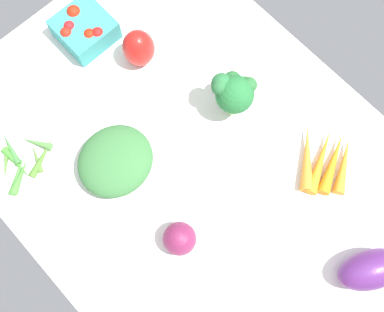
% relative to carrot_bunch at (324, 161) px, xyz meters
% --- Properties ---
extents(tablecloth, '(1.04, 0.76, 0.02)m').
position_rel_carrot_bunch_xyz_m(tablecloth, '(0.20, 0.20, -0.02)').
color(tablecloth, white).
rests_on(tablecloth, ground).
extents(carrot_bunch, '(0.17, 0.17, 0.03)m').
position_rel_carrot_bunch_xyz_m(carrot_bunch, '(0.00, 0.00, 0.00)').
color(carrot_bunch, orange).
rests_on(carrot_bunch, tablecloth).
extents(broccoli_head, '(0.09, 0.09, 0.12)m').
position_rel_carrot_bunch_xyz_m(broccoli_head, '(0.23, 0.05, 0.06)').
color(broccoli_head, '#AACF7E').
rests_on(broccoli_head, tablecloth).
extents(okra_pile, '(0.13, 0.15, 0.02)m').
position_rel_carrot_bunch_xyz_m(okra_pile, '(0.44, 0.47, -0.01)').
color(okra_pile, '#448B34').
rests_on(okra_pile, tablecloth).
extents(red_onion_near_basket, '(0.07, 0.07, 0.07)m').
position_rel_carrot_bunch_xyz_m(red_onion_near_basket, '(0.09, 0.34, 0.02)').
color(red_onion_near_basket, '#762249').
rests_on(red_onion_near_basket, tablecloth).
extents(bell_pepper_red, '(0.09, 0.09, 0.10)m').
position_rel_carrot_bunch_xyz_m(bell_pepper_red, '(0.46, 0.12, 0.04)').
color(bell_pepper_red, red).
rests_on(bell_pepper_red, tablecloth).
extents(leafy_greens_clump, '(0.17, 0.18, 0.07)m').
position_rel_carrot_bunch_xyz_m(leafy_greens_clump, '(0.30, 0.33, 0.02)').
color(leafy_greens_clump, '#38723A').
rests_on(leafy_greens_clump, tablecloth).
extents(berry_basket, '(0.12, 0.12, 0.07)m').
position_rel_carrot_bunch_xyz_m(berry_basket, '(0.59, 0.18, 0.02)').
color(berry_basket, teal).
rests_on(berry_basket, tablecloth).
extents(eggplant, '(0.13, 0.16, 0.08)m').
position_rel_carrot_bunch_xyz_m(eggplant, '(-0.21, 0.11, 0.02)').
color(eggplant, '#59266F').
rests_on(eggplant, tablecloth).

